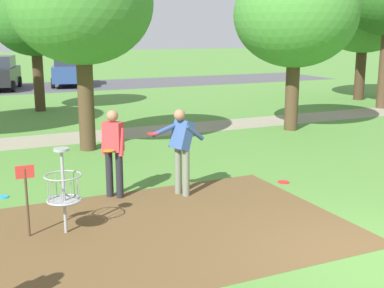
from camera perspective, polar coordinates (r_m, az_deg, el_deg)
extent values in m
plane|color=#518438|center=(7.67, 20.70, -12.49)|extent=(160.00, 160.00, 0.00)
cube|color=brown|center=(8.38, -2.60, -9.42)|extent=(5.74, 4.21, 0.01)
cylinder|color=#9E9EA3|center=(8.20, -14.32, -5.34)|extent=(0.05, 0.05, 1.35)
cylinder|color=#9E9EA3|center=(8.01, -14.59, -0.60)|extent=(0.24, 0.24, 0.04)
torus|color=#9E9EA3|center=(8.12, -14.42, -3.49)|extent=(0.58, 0.58, 0.02)
torus|color=#9E9EA3|center=(8.24, -14.27, -6.16)|extent=(0.55, 0.55, 0.03)
cylinder|color=#9E9EA3|center=(8.24, -14.26, -6.30)|extent=(0.48, 0.48, 0.02)
cylinder|color=gray|center=(8.22, -12.71, -4.66)|extent=(0.01, 0.01, 0.40)
cylinder|color=gray|center=(8.34, -13.22, -4.43)|extent=(0.01, 0.01, 0.40)
cylinder|color=gray|center=(8.40, -14.14, -4.35)|extent=(0.01, 0.01, 0.40)
cylinder|color=gray|center=(8.38, -15.13, -4.46)|extent=(0.01, 0.01, 0.40)
cylinder|color=gray|center=(8.28, -15.84, -4.71)|extent=(0.01, 0.01, 0.40)
cylinder|color=gray|center=(8.14, -16.00, -5.01)|extent=(0.01, 0.01, 0.40)
cylinder|color=gray|center=(8.01, -15.52, -5.26)|extent=(0.01, 0.01, 0.40)
cylinder|color=gray|center=(7.95, -14.57, -5.35)|extent=(0.01, 0.01, 0.40)
cylinder|color=gray|center=(7.97, -13.52, -5.24)|extent=(0.01, 0.01, 0.40)
cylinder|color=gray|center=(8.08, -12.82, -4.97)|extent=(0.01, 0.01, 0.40)
cylinder|color=#4C3823|center=(8.26, -18.17, -6.36)|extent=(0.04, 0.04, 1.10)
cube|color=red|center=(8.12, -18.41, -3.02)|extent=(0.28, 0.03, 0.20)
cylinder|color=#232328|center=(9.77, -8.21, -3.47)|extent=(0.14, 0.14, 0.92)
cylinder|color=#232328|center=(9.88, -9.34, -3.33)|extent=(0.14, 0.14, 0.92)
cube|color=#D1383D|center=(9.65, -8.93, 0.83)|extent=(0.41, 0.41, 0.56)
sphere|color=#9E7051|center=(9.57, -9.01, 3.17)|extent=(0.22, 0.22, 0.22)
cylinder|color=#D1383D|center=(9.56, -7.98, 0.23)|extent=(0.18, 0.18, 0.55)
cylinder|color=#D1383D|center=(9.74, -9.94, 0.40)|extent=(0.18, 0.18, 0.55)
cylinder|color=orange|center=(9.54, -9.41, -0.73)|extent=(0.22, 0.22, 0.02)
cylinder|color=slate|center=(9.77, -0.69, -3.33)|extent=(0.14, 0.14, 0.92)
cylinder|color=slate|center=(9.93, -1.57, -3.08)|extent=(0.14, 0.14, 0.92)
cube|color=#385693|center=(9.67, -1.15, 1.02)|extent=(0.48, 0.47, 0.60)
sphere|color=#9E7051|center=(9.56, -1.43, 3.31)|extent=(0.22, 0.22, 0.22)
cylinder|color=#385693|center=(9.57, -3.13, 1.59)|extent=(0.58, 0.28, 0.21)
cylinder|color=red|center=(9.40, -4.41, 1.18)|extent=(0.22, 0.22, 0.02)
cylinder|color=#385693|center=(9.67, 0.28, 1.31)|extent=(0.48, 0.25, 0.37)
cylinder|color=#1E93DB|center=(10.48, -20.59, -5.63)|extent=(0.20, 0.20, 0.02)
cylinder|color=red|center=(10.92, 10.31, -4.27)|extent=(0.25, 0.25, 0.02)
cylinder|color=#422D1E|center=(24.96, 18.49, 7.55)|extent=(0.47, 0.47, 2.42)
ellipsoid|color=#428433|center=(24.91, 18.99, 14.47)|extent=(4.82, 4.82, 4.10)
cylinder|color=#422D1E|center=(21.17, -16.97, 6.77)|extent=(0.42, 0.42, 2.36)
ellipsoid|color=#2D6623|center=(21.08, -17.41, 13.39)|extent=(3.38, 3.38, 2.87)
cylinder|color=#4C3823|center=(16.62, 11.25, 5.35)|extent=(0.43, 0.43, 2.21)
ellipsoid|color=#428433|center=(16.51, 11.64, 14.19)|extent=(3.87, 3.87, 3.29)
cylinder|color=#4C3823|center=(22.49, 20.92, 7.85)|extent=(0.43, 0.43, 3.17)
cylinder|color=#4C3823|center=(13.77, -11.90, 4.39)|extent=(0.43, 0.43, 2.47)
ellipsoid|color=#428433|center=(13.65, -12.41, 15.33)|extent=(3.69, 3.69, 3.14)
cube|color=#4C4C51|center=(30.48, -15.01, 6.30)|extent=(36.00, 6.00, 0.01)
cylinder|color=black|center=(31.06, -18.92, 6.71)|extent=(0.32, 0.63, 0.60)
cylinder|color=black|center=(28.50, -19.60, 6.19)|extent=(0.32, 0.63, 0.60)
cube|color=#2D4784|center=(30.79, -13.69, 7.83)|extent=(2.71, 4.50, 0.90)
cube|color=#2D333D|center=(30.74, -13.77, 9.26)|extent=(2.04, 2.49, 0.64)
cylinder|color=black|center=(32.17, -15.19, 7.14)|extent=(0.31, 0.63, 0.60)
cylinder|color=black|center=(32.10, -11.96, 7.29)|extent=(0.31, 0.63, 0.60)
cylinder|color=black|center=(29.58, -15.48, 6.67)|extent=(0.31, 0.63, 0.60)
cylinder|color=black|center=(29.51, -11.97, 6.84)|extent=(0.31, 0.63, 0.60)
cube|color=gray|center=(16.17, -5.80, 1.36)|extent=(40.00, 1.79, 0.00)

